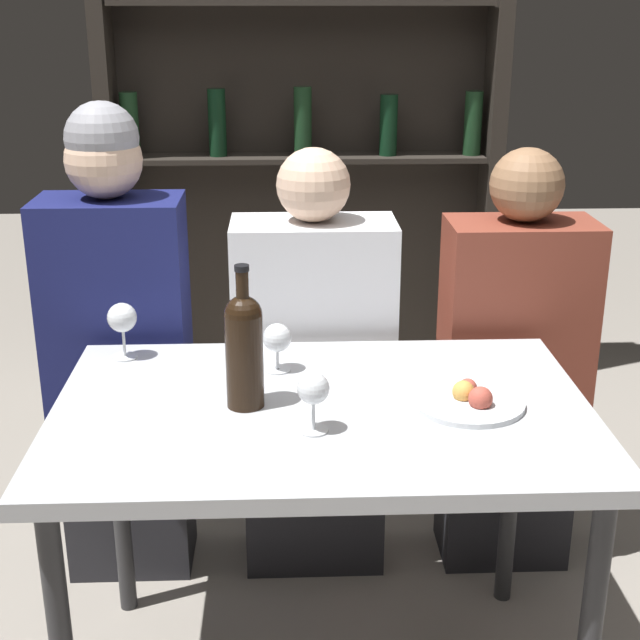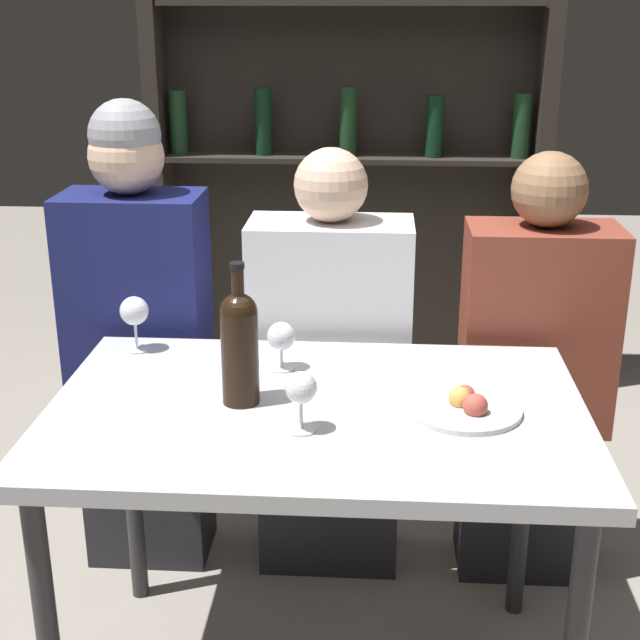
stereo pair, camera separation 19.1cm
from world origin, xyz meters
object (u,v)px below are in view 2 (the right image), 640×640
wine_glass_1 (134,313)px  seated_person_right (532,386)px  wine_bottle (240,343)px  wine_glass_0 (301,390)px  seated_person_left (140,350)px  food_plate_0 (465,406)px  seated_person_center (328,382)px  wine_glass_2 (281,338)px

wine_glass_1 → seated_person_right: seated_person_right is taller
wine_bottle → wine_glass_0: 0.19m
wine_bottle → seated_person_left: (-0.36, 0.51, -0.23)m
wine_bottle → food_plate_0: (0.47, -0.02, -0.12)m
wine_glass_1 → seated_person_center: bearing=28.0°
wine_bottle → wine_glass_1: size_ratio=2.25×
wine_glass_0 → seated_person_left: (-0.49, 0.64, -0.18)m
seated_person_left → seated_person_center: bearing=0.0°
seated_person_right → wine_glass_0: bearing=-131.4°
wine_glass_1 → seated_person_right: 1.06m
wine_bottle → seated_person_right: 0.92m
wine_glass_1 → seated_person_left: 0.31m
wine_bottle → seated_person_left: seated_person_left is taller
seated_person_center → seated_person_right: size_ratio=1.00×
wine_glass_1 → wine_glass_2: 0.37m
seated_person_left → seated_person_right: seated_person_left is taller
wine_glass_0 → wine_glass_1: bearing=137.3°
seated_person_center → wine_glass_0: bearing=-91.6°
wine_glass_1 → seated_person_right: size_ratio=0.12×
food_plate_0 → seated_person_right: seated_person_right is taller
seated_person_right → seated_person_left: bearing=180.0°
wine_bottle → wine_glass_1: wine_bottle is taller
wine_glass_1 → wine_glass_0: bearing=-42.7°
wine_glass_0 → seated_person_left: seated_person_left is taller
wine_glass_0 → wine_glass_2: size_ratio=1.10×
wine_glass_0 → wine_bottle: bearing=137.9°
wine_glass_1 → food_plate_0: 0.82m
wine_glass_0 → seated_person_center: size_ratio=0.11×
seated_person_left → seated_person_right: 1.06m
wine_bottle → wine_glass_2: size_ratio=2.71×
wine_glass_2 → seated_person_left: bearing=141.9°
food_plate_0 → wine_glass_1: bearing=159.0°
wine_glass_1 → wine_glass_2: bearing=-14.2°
wine_bottle → food_plate_0: 0.48m
wine_bottle → wine_glass_2: wine_bottle is taller
wine_bottle → food_plate_0: wine_bottle is taller
seated_person_center → seated_person_right: bearing=0.0°
wine_bottle → wine_glass_2: (0.07, 0.18, -0.06)m
wine_glass_0 → wine_glass_1: size_ratio=0.91×
wine_glass_2 → seated_person_right: seated_person_right is taller
food_plate_0 → seated_person_left: bearing=147.1°
wine_glass_2 → food_plate_0: bearing=-26.6°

